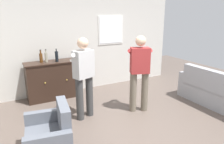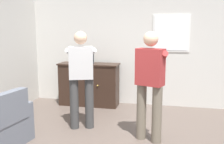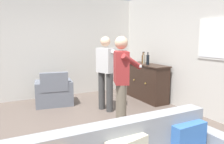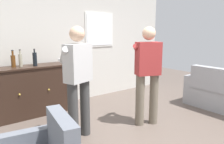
% 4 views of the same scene
% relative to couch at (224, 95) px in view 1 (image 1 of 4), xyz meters
% --- Properties ---
extents(ground, '(10.40, 10.40, 0.00)m').
position_rel_couch_xyz_m(ground, '(-2.00, 0.21, -0.35)').
color(ground, brown).
extents(wall_back_with_window, '(5.20, 0.15, 2.80)m').
position_rel_couch_xyz_m(wall_back_with_window, '(-1.99, 2.86, 1.06)').
color(wall_back_with_window, beige).
rests_on(wall_back_with_window, ground).
extents(couch, '(0.57, 2.33, 0.89)m').
position_rel_couch_xyz_m(couch, '(0.00, 0.00, 0.00)').
color(couch, gray).
rests_on(couch, ground).
extents(armchair, '(0.76, 0.97, 0.85)m').
position_rel_couch_xyz_m(armchair, '(-3.80, 0.18, -0.06)').
color(armchair, slate).
rests_on(armchair, ground).
extents(sideboard_cabinet, '(1.36, 0.49, 0.96)m').
position_rel_couch_xyz_m(sideboard_cabinet, '(-3.16, 2.51, 0.13)').
color(sideboard_cabinet, black).
rests_on(sideboard_cabinet, ground).
extents(bottle_wine_green, '(0.08, 0.08, 0.31)m').
position_rel_couch_xyz_m(bottle_wine_green, '(-3.42, 2.55, 0.73)').
color(bottle_wine_green, '#593314').
rests_on(bottle_wine_green, sideboard_cabinet).
extents(bottle_liquor_amber, '(0.07, 0.07, 0.32)m').
position_rel_couch_xyz_m(bottle_liquor_amber, '(-3.30, 2.50, 0.74)').
color(bottle_liquor_amber, gray).
rests_on(bottle_liquor_amber, sideboard_cabinet).
extents(bottle_spirits_clear, '(0.08, 0.08, 0.32)m').
position_rel_couch_xyz_m(bottle_spirits_clear, '(-3.06, 2.45, 0.74)').
color(bottle_spirits_clear, black).
rests_on(bottle_spirits_clear, sideboard_cabinet).
extents(person_standing_left, '(0.53, 0.52, 1.68)m').
position_rel_couch_xyz_m(person_standing_left, '(-2.87, 1.15, 0.59)').
color(person_standing_left, '#383838').
rests_on(person_standing_left, ground).
extents(person_standing_right, '(0.52, 0.52, 1.68)m').
position_rel_couch_xyz_m(person_standing_right, '(-1.68, 0.89, 0.59)').
color(person_standing_right, '#6B6051').
rests_on(person_standing_right, ground).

